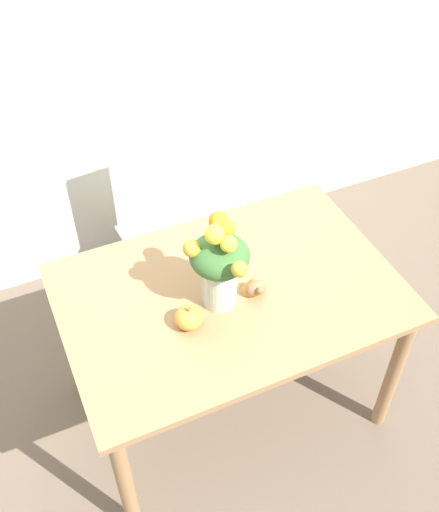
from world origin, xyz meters
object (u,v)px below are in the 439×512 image
Objects in this scene: flower_vase at (219,264)px; dining_chair_near_window at (164,225)px; pumpkin at (189,318)px; turkey_figurine at (254,286)px.

dining_chair_near_window is (0.06, 0.79, -0.47)m from flower_vase.
pumpkin is 0.29m from turkey_figurine.
turkey_figurine is (0.14, -0.02, -0.16)m from flower_vase.
dining_chair_near_window is (-0.08, 0.81, -0.32)m from turkey_figurine.
pumpkin is 0.94m from dining_chair_near_window.
pumpkin is 0.11× the size of dining_chair_near_window.
turkey_figurine is at bearing -88.26° from dining_chair_near_window.
dining_chair_near_window is (0.20, 0.85, -0.32)m from pumpkin.
pumpkin reaches higher than turkey_figurine.
flower_vase is 3.46× the size of turkey_figurine.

